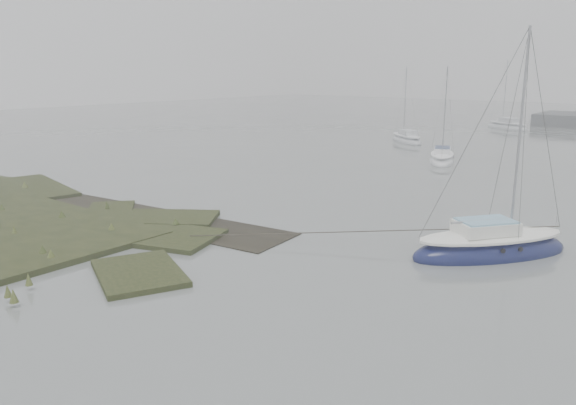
{
  "coord_description": "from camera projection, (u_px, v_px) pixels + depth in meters",
  "views": [
    {
      "loc": [
        14.84,
        -10.78,
        6.45
      ],
      "look_at": [
        2.64,
        4.5,
        1.8
      ],
      "focal_mm": 35.0,
      "sensor_mm": 36.0,
      "label": 1
    }
  ],
  "objects": [
    {
      "name": "sailboat_far_c",
      "position": [
        507.0,
        127.0,
        62.24
      ],
      "size": [
        5.88,
        4.44,
        8.04
      ],
      "rotation": [
        0.0,
        0.0,
        1.05
      ],
      "color": "#A5AAAE",
      "rests_on": "ground"
    },
    {
      "name": "sailboat_far_a",
      "position": [
        406.0,
        140.0,
        50.96
      ],
      "size": [
        5.06,
        4.53,
        7.24
      ],
      "rotation": [
        0.0,
        0.0,
        0.89
      ],
      "color": "#B5B9C0",
      "rests_on": "ground"
    },
    {
      "name": "sailboat_main",
      "position": [
        490.0,
        248.0,
        19.94
      ],
      "size": [
        5.18,
        5.99,
        8.48
      ],
      "rotation": [
        0.0,
        0.0,
        -0.64
      ],
      "color": "#0E133D",
      "rests_on": "ground"
    },
    {
      "name": "sailboat_white",
      "position": [
        442.0,
        159.0,
        39.92
      ],
      "size": [
        3.51,
        5.35,
        7.2
      ],
      "rotation": [
        0.0,
        0.0,
        0.4
      ],
      "color": "white",
      "rests_on": "ground"
    },
    {
      "name": "ground",
      "position": [
        475.0,
        159.0,
        41.5
      ],
      "size": [
        160.0,
        160.0,
        0.0
      ],
      "primitive_type": "plane",
      "color": "slate",
      "rests_on": "ground"
    }
  ]
}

